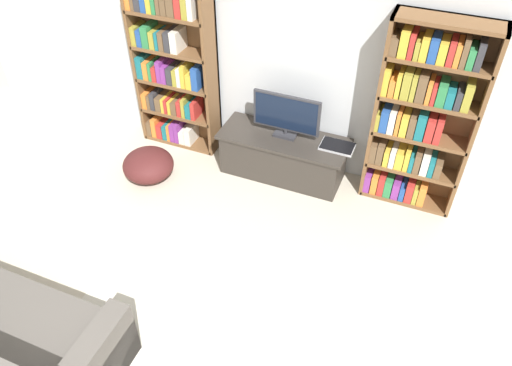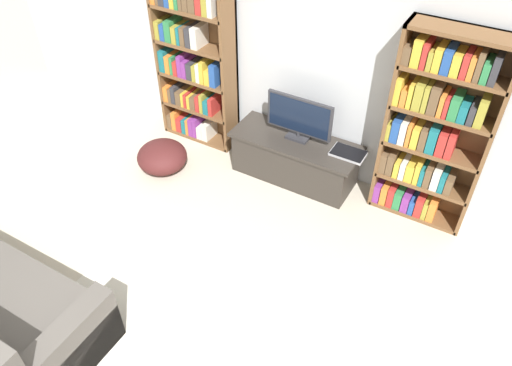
{
  "view_description": "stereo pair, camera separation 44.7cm",
  "coord_description": "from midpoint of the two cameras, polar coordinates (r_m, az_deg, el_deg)",
  "views": [
    {
      "loc": [
        1.26,
        -0.25,
        3.63
      ],
      "look_at": [
        -0.04,
        2.88,
        0.7
      ],
      "focal_mm": 35.0,
      "sensor_mm": 36.0,
      "label": 1
    },
    {
      "loc": [
        1.66,
        -0.05,
        3.63
      ],
      "look_at": [
        -0.04,
        2.88,
        0.7
      ],
      "focal_mm": 35.0,
      "sensor_mm": 36.0,
      "label": 2
    }
  ],
  "objects": [
    {
      "name": "laptop",
      "position": [
        5.25,
        12.93,
        3.24
      ],
      "size": [
        0.35,
        0.24,
        0.03
      ],
      "color": "#B7B7BC",
      "rests_on": "tv_stand"
    },
    {
      "name": "television",
      "position": [
        5.25,
        7.42,
        7.32
      ],
      "size": [
        0.73,
        0.16,
        0.49
      ],
      "color": "#2D2D33",
      "rests_on": "tv_stand"
    },
    {
      "name": "beanbag_ottoman",
      "position": [
        5.7,
        -8.49,
        2.91
      ],
      "size": [
        0.56,
        0.56,
        0.33
      ],
      "primitive_type": "ellipsoid",
      "color": "#4C1E1E",
      "rests_on": "ground_plane"
    },
    {
      "name": "bookshelf_left",
      "position": [
        5.79,
        -4.85,
        13.6
      ],
      "size": [
        0.94,
        0.3,
        1.98
      ],
      "color": "brown",
      "rests_on": "ground_plane"
    },
    {
      "name": "area_rug",
      "position": [
        4.43,
        -4.66,
        -14.23
      ],
      "size": [
        2.1,
        1.78,
        0.02
      ],
      "color": "beige",
      "rests_on": "ground_plane"
    },
    {
      "name": "wall_back",
      "position": [
        5.17,
        10.76,
        13.35
      ],
      "size": [
        8.8,
        0.06,
        2.6
      ],
      "color": "silver",
      "rests_on": "ground_plane"
    },
    {
      "name": "tv_stand",
      "position": [
        5.51,
        6.79,
        2.72
      ],
      "size": [
        1.41,
        0.54,
        0.5
      ],
      "color": "#332D28",
      "rests_on": "ground_plane"
    },
    {
      "name": "bookshelf_right",
      "position": [
        4.97,
        22.08,
        5.38
      ],
      "size": [
        0.94,
        0.3,
        1.98
      ],
      "color": "brown",
      "rests_on": "ground_plane"
    }
  ]
}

